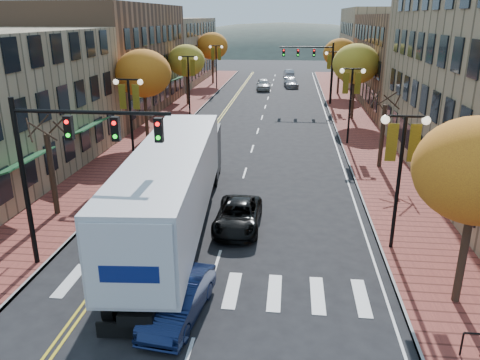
# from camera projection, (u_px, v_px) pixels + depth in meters

# --- Properties ---
(ground) EXTENTS (200.00, 200.00, 0.00)m
(ground) POSITION_uv_depth(u_px,v_px,m) (199.00, 321.00, 15.92)
(ground) COLOR black
(ground) RESTS_ON ground
(sidewalk_left) EXTENTS (4.00, 85.00, 0.15)m
(sidewalk_left) POSITION_uv_depth(u_px,v_px,m) (172.00, 118.00, 47.30)
(sidewalk_left) COLOR brown
(sidewalk_left) RESTS_ON ground
(sidewalk_right) EXTENTS (4.00, 85.00, 0.15)m
(sidewalk_right) POSITION_uv_depth(u_px,v_px,m) (353.00, 122.00, 45.47)
(sidewalk_right) COLOR brown
(sidewalk_right) RESTS_ON ground
(building_left_mid) EXTENTS (12.00, 24.00, 11.00)m
(building_left_mid) POSITION_uv_depth(u_px,v_px,m) (104.00, 59.00, 49.59)
(building_left_mid) COLOR brown
(building_left_mid) RESTS_ON ground
(building_left_far) EXTENTS (12.00, 26.00, 9.50)m
(building_left_far) POSITION_uv_depth(u_px,v_px,m) (165.00, 50.00, 73.29)
(building_left_far) COLOR #9E8966
(building_left_far) RESTS_ON ground
(building_right_mid) EXTENTS (15.00, 24.00, 10.00)m
(building_right_mid) POSITION_uv_depth(u_px,v_px,m) (434.00, 62.00, 51.78)
(building_right_mid) COLOR brown
(building_right_mid) RESTS_ON ground
(building_right_far) EXTENTS (15.00, 20.00, 11.00)m
(building_right_far) POSITION_uv_depth(u_px,v_px,m) (394.00, 46.00, 72.25)
(building_right_far) COLOR #9E8966
(building_right_far) RESTS_ON ground
(tree_left_a) EXTENTS (0.28, 0.28, 4.20)m
(tree_left_a) POSITION_uv_depth(u_px,v_px,m) (52.00, 175.00, 23.59)
(tree_left_a) COLOR #382619
(tree_left_a) RESTS_ON sidewalk_left
(tree_left_b) EXTENTS (4.48, 4.48, 7.21)m
(tree_left_b) POSITION_uv_depth(u_px,v_px,m) (143.00, 74.00, 37.54)
(tree_left_b) COLOR #382619
(tree_left_b) RESTS_ON sidewalk_left
(tree_left_c) EXTENTS (4.16, 4.16, 6.69)m
(tree_left_c) POSITION_uv_depth(u_px,v_px,m) (186.00, 61.00, 52.68)
(tree_left_c) COLOR #382619
(tree_left_c) RESTS_ON sidewalk_left
(tree_left_d) EXTENTS (4.61, 4.61, 7.42)m
(tree_left_d) POSITION_uv_depth(u_px,v_px,m) (212.00, 46.00, 69.38)
(tree_left_d) COLOR #382619
(tree_left_d) RESTS_ON sidewalk_left
(tree_right_a) EXTENTS (4.16, 4.16, 6.69)m
(tree_right_a) POSITION_uv_depth(u_px,v_px,m) (478.00, 171.00, 15.21)
(tree_right_a) COLOR #382619
(tree_right_a) RESTS_ON sidewalk_right
(tree_right_b) EXTENTS (0.28, 0.28, 4.20)m
(tree_right_b) POSITION_uv_depth(u_px,v_px,m) (382.00, 136.00, 31.15)
(tree_right_b) COLOR #382619
(tree_right_b) RESTS_ON sidewalk_right
(tree_right_c) EXTENTS (4.48, 4.48, 7.21)m
(tree_right_c) POSITION_uv_depth(u_px,v_px,m) (356.00, 64.00, 45.09)
(tree_right_c) COLOR #382619
(tree_right_c) RESTS_ON sidewalk_right
(tree_right_d) EXTENTS (4.35, 4.35, 7.00)m
(tree_right_d) POSITION_uv_depth(u_px,v_px,m) (340.00, 53.00, 60.15)
(tree_right_d) COLOR #382619
(tree_right_d) RESTS_ON sidewalk_right
(lamp_left_b) EXTENTS (1.96, 0.36, 6.05)m
(lamp_left_b) POSITION_uv_depth(u_px,v_px,m) (130.00, 106.00, 30.27)
(lamp_left_b) COLOR black
(lamp_left_b) RESTS_ON ground
(lamp_left_c) EXTENTS (1.96, 0.36, 6.05)m
(lamp_left_c) POSITION_uv_depth(u_px,v_px,m) (188.00, 74.00, 47.15)
(lamp_left_c) COLOR black
(lamp_left_c) RESTS_ON ground
(lamp_left_d) EXTENTS (1.96, 0.36, 6.05)m
(lamp_left_d) POSITION_uv_depth(u_px,v_px,m) (216.00, 59.00, 64.03)
(lamp_left_d) COLOR black
(lamp_left_d) RESTS_ON ground
(lamp_right_a) EXTENTS (1.96, 0.36, 6.05)m
(lamp_right_a) POSITION_uv_depth(u_px,v_px,m) (401.00, 157.00, 19.37)
(lamp_right_a) COLOR black
(lamp_right_a) RESTS_ON ground
(lamp_right_b) EXTENTS (1.96, 0.36, 6.05)m
(lamp_right_b) POSITION_uv_depth(u_px,v_px,m) (351.00, 91.00, 36.25)
(lamp_right_b) COLOR black
(lamp_right_b) RESTS_ON ground
(lamp_right_c) EXTENTS (1.96, 0.36, 6.05)m
(lamp_right_c) POSITION_uv_depth(u_px,v_px,m) (333.00, 67.00, 53.13)
(lamp_right_c) COLOR black
(lamp_right_c) RESTS_ON ground
(traffic_mast_near) EXTENTS (6.10, 0.35, 7.00)m
(traffic_mast_near) POSITION_uv_depth(u_px,v_px,m) (67.00, 153.00, 17.66)
(traffic_mast_near) COLOR black
(traffic_mast_near) RESTS_ON ground
(traffic_mast_far) EXTENTS (6.10, 0.34, 7.00)m
(traffic_mast_far) POSITION_uv_depth(u_px,v_px,m) (315.00, 62.00, 53.13)
(traffic_mast_far) COLOR black
(traffic_mast_far) RESTS_ON ground
(semi_truck) EXTENTS (4.16, 18.00, 4.46)m
(semi_truck) POSITION_uv_depth(u_px,v_px,m) (177.00, 178.00, 21.95)
(semi_truck) COLOR black
(semi_truck) RESTS_ON ground
(navy_sedan) EXTENTS (1.97, 4.37, 1.39)m
(navy_sedan) POSITION_uv_depth(u_px,v_px,m) (178.00, 300.00, 15.90)
(navy_sedan) COLOR #0D1737
(navy_sedan) RESTS_ON ground
(black_suv) EXTENTS (2.14, 4.62, 1.28)m
(black_suv) POSITION_uv_depth(u_px,v_px,m) (238.00, 216.00, 22.73)
(black_suv) COLOR black
(black_suv) RESTS_ON ground
(car_far_white) EXTENTS (2.26, 4.74, 1.56)m
(car_far_white) POSITION_uv_depth(u_px,v_px,m) (263.00, 84.00, 65.41)
(car_far_white) COLOR silver
(car_far_white) RESTS_ON ground
(car_far_silver) EXTENTS (2.37, 4.59, 1.27)m
(car_far_silver) POSITION_uv_depth(u_px,v_px,m) (291.00, 83.00, 67.85)
(car_far_silver) COLOR #99989F
(car_far_silver) RESTS_ON ground
(car_far_oncoming) EXTENTS (1.94, 4.30, 1.37)m
(car_far_oncoming) POSITION_uv_depth(u_px,v_px,m) (289.00, 73.00, 78.69)
(car_far_oncoming) COLOR #B1B2BA
(car_far_oncoming) RESTS_ON ground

